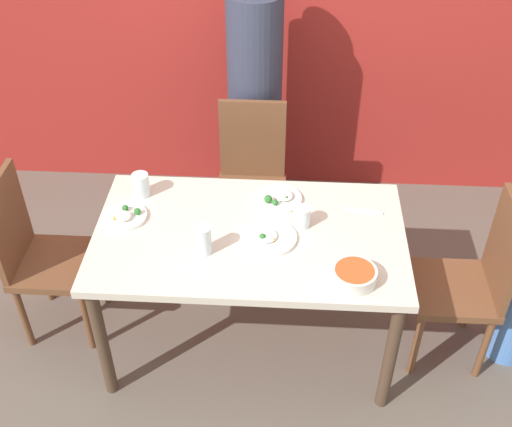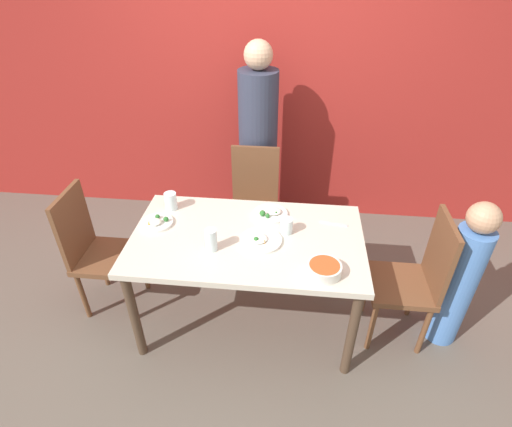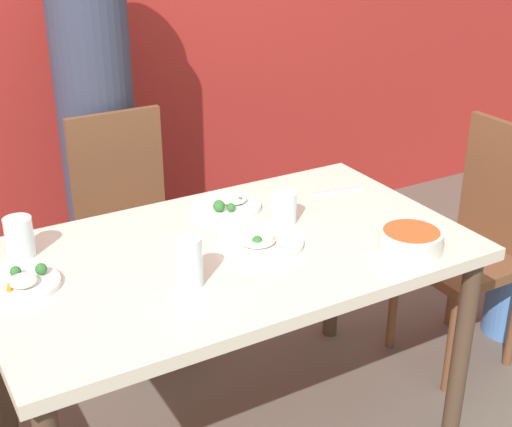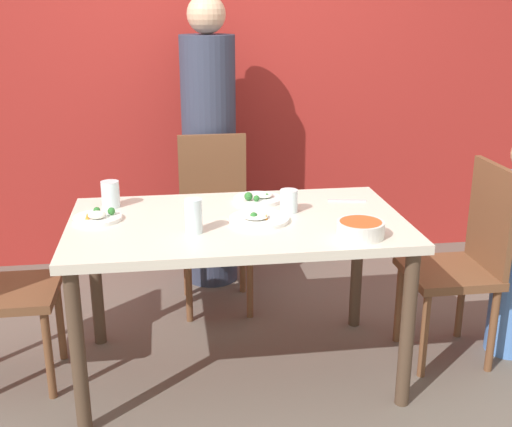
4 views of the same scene
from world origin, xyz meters
name	(u,v)px [view 4 (image 4 of 4)]	position (x,y,z in m)	size (l,w,h in m)	color
ground_plane	(239,370)	(0.00, 0.00, 0.00)	(10.00, 10.00, 0.00)	#60564C
wall_back	(209,53)	(0.00, 1.49, 1.35)	(10.00, 0.06, 2.70)	#A82823
dining_table	(237,238)	(0.00, 0.00, 0.67)	(1.45, 0.84, 0.75)	beige
chair_adult_spot	(215,217)	(-0.04, 0.77, 0.51)	(0.40, 0.40, 0.95)	brown
chair_child_spot	(464,258)	(1.07, 0.00, 0.51)	(0.40, 0.40, 0.95)	brown
person_adult	(209,154)	(-0.04, 1.09, 0.79)	(0.32, 0.32, 1.70)	#33384C
bowl_curry	(360,229)	(0.47, -0.29, 0.78)	(0.19, 0.19, 0.06)	silver
plate_rice_adult	(258,198)	(0.13, 0.25, 0.76)	(0.23, 0.23, 0.06)	white
plate_rice_child	(258,219)	(0.09, -0.04, 0.76)	(0.26, 0.26, 0.05)	white
plate_noodles	(98,217)	(-0.60, 0.07, 0.76)	(0.21, 0.21, 0.05)	white
glass_water_tall	(194,216)	(-0.19, -0.14, 0.82)	(0.07, 0.07, 0.14)	silver
glass_water_short	(289,201)	(0.24, 0.07, 0.80)	(0.08, 0.08, 0.10)	silver
glass_water_center	(110,194)	(-0.56, 0.26, 0.81)	(0.08, 0.08, 0.12)	silver
fork_steel	(347,201)	(0.55, 0.19, 0.75)	(0.18, 0.05, 0.01)	silver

